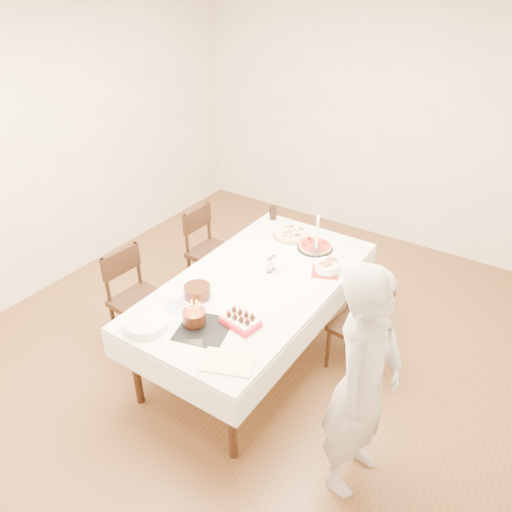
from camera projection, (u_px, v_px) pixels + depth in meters
The scene contains 23 objects.
floor at pixel (253, 341), 4.44m from camera, with size 5.00×5.00×0.00m, color brown.
wall_back at pixel (378, 122), 5.51m from camera, with size 4.50×0.04×2.70m, color #F1E3CB.
wall_left at pixel (59, 148), 4.80m from camera, with size 0.04×5.00×2.70m, color #F1E3CB.
ceiling at pixel (251, 2), 3.03m from camera, with size 5.00×5.00×0.00m, color white.
dining_table at pixel (256, 319), 4.11m from camera, with size 1.14×2.14×0.75m, color silver.
chair_right_savory at pixel (358, 327), 3.97m from camera, with size 0.42×0.42×0.82m, color black, non-canonical shape.
chair_left_savory at pixel (214, 253), 4.89m from camera, with size 0.45×0.45×0.88m, color black, non-canonical shape.
chair_left_dessert at pixel (140, 301), 4.20m from camera, with size 0.45×0.45×0.88m, color black, non-canonical shape.
person at pixel (363, 385), 2.90m from camera, with size 0.59×0.39×1.61m, color beige.
pizza_white at pixel (291, 235), 4.52m from camera, with size 0.35×0.35×0.04m, color beige.
pizza_pepperoni at pixel (315, 246), 4.33m from camera, with size 0.31×0.31×0.04m, color red.
red_placemat at pixel (325, 272), 4.03m from camera, with size 0.21×0.21×0.01m, color #B21E1E.
pasta_bowl at pixel (328, 267), 4.02m from camera, with size 0.21×0.21×0.07m, color white.
taper_candle at pixel (317, 235), 4.15m from camera, with size 0.09×0.09×0.39m, color white.
shaker_pair at pixel (269, 266), 3.99m from camera, with size 0.10×0.10×0.12m, color white, non-canonical shape.
cola_glass at pixel (273, 213), 4.80m from camera, with size 0.07×0.07×0.13m, color black.
layer_cake at pixel (197, 292), 3.70m from camera, with size 0.25×0.25×0.10m, color #381B0E.
cake_board at pixel (204, 329), 3.41m from camera, with size 0.34×0.34×0.01m, color black.
birthday_cake at pixel (194, 313), 3.42m from camera, with size 0.16×0.16×0.16m, color #3E1F10.
strawberry_box at pixel (241, 321), 3.44m from camera, with size 0.26×0.17×0.07m, color red, non-canonical shape.
box_lid at pixel (228, 363), 3.13m from camera, with size 0.32×0.22×0.03m, color beige.
plate_stack at pixel (147, 323), 3.42m from camera, with size 0.31×0.31×0.06m, color white.
china_plate at pixel (177, 307), 3.63m from camera, with size 0.18×0.18×0.01m, color white.
Camera 1 is at (1.90, -2.81, 2.96)m, focal length 35.00 mm.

